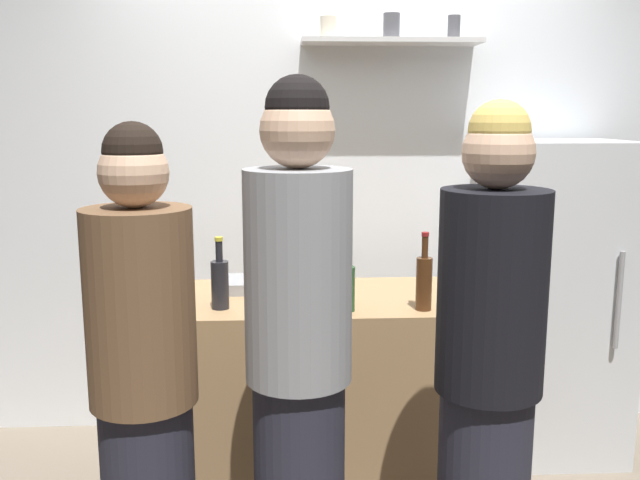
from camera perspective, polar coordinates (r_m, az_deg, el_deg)
The scene contains 13 objects.
back_wall_assembly at distance 3.66m, azimuth 1.94°, elevation 4.44°, with size 4.80×0.32×2.60m.
refrigerator at distance 3.60m, azimuth 18.77°, elevation -4.69°, with size 0.65×0.61×1.56m.
counter at distance 3.14m, azimuth -0.00°, elevation -12.67°, with size 1.45×0.68×0.90m, color #9E7A51.
baking_pan at distance 3.12m, azimuth -4.68°, elevation -3.67°, with size 0.34×0.24×0.05m, color gray.
utensil_holder at distance 2.99m, azimuth 0.60°, elevation -3.61°, with size 0.10×0.10×0.22m.
wine_bottle_green_glass at distance 2.76m, azimuth 2.14°, elevation -3.84°, with size 0.08×0.08×0.27m.
wine_bottle_pale_glass at distance 3.15m, azimuth -11.42°, elevation -2.18°, with size 0.07×0.07×0.29m.
wine_bottle_dark_glass at distance 2.82m, azimuth -8.32°, elevation -3.49°, with size 0.07×0.07×0.30m.
wine_bottle_amber_glass at distance 2.80m, azimuth 8.64°, elevation -3.39°, with size 0.07×0.07×0.32m.
water_bottle_plastic at distance 2.89m, azimuth 11.58°, elevation -3.65°, with size 0.08×0.08×0.20m.
person_grey_hoodie at distance 2.23m, azimuth -1.78°, elevation -10.07°, with size 0.34×0.34×1.80m.
person_blonde at distance 2.30m, azimuth 13.79°, elevation -10.87°, with size 0.34×0.34×1.73m.
person_brown_jacket at distance 2.30m, azimuth -14.40°, elevation -11.91°, with size 0.34×0.34×1.66m.
Camera 1 is at (-0.31, -2.38, 1.68)m, focal length 38.51 mm.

